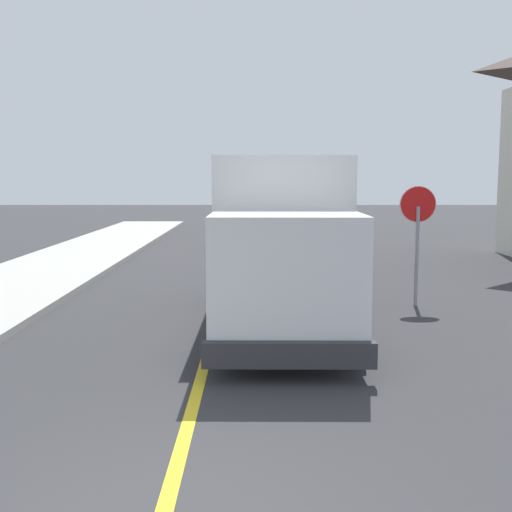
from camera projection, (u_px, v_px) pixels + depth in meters
The scene contains 6 objects.
centre_line_yellow at pixel (223, 298), 15.13m from camera, with size 0.16×56.00×0.01m, color gold.
box_truck at pixel (281, 233), 12.49m from camera, with size 2.45×7.20×3.20m.
parked_car_near at pixel (288, 246), 19.20m from camera, with size 1.89×4.44×1.67m.
parked_car_mid at pixel (285, 228), 26.10m from camera, with size 1.90×4.44×1.67m.
parked_car_far at pixel (276, 216), 33.30m from camera, with size 1.99×4.47×1.67m.
stop_sign at pixel (418, 222), 14.07m from camera, with size 0.80×0.10×2.65m.
Camera 1 is at (0.79, -4.89, 2.85)m, focal length 45.24 mm.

